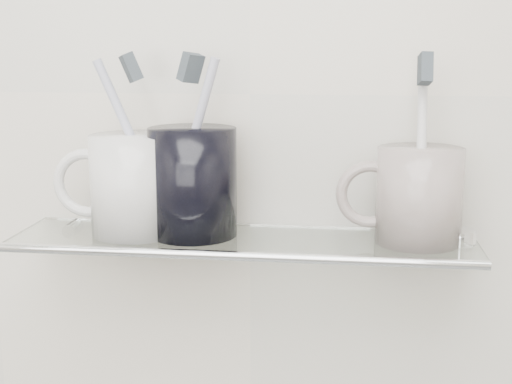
% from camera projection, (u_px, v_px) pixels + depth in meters
% --- Properties ---
extents(wall_back, '(2.50, 0.00, 2.50)m').
position_uv_depth(wall_back, '(250.00, 94.00, 0.80)').
color(wall_back, beige).
rests_on(wall_back, ground).
extents(shelf_glass, '(0.50, 0.12, 0.01)m').
position_uv_depth(shelf_glass, '(243.00, 241.00, 0.77)').
color(shelf_glass, silver).
rests_on(shelf_glass, wall_back).
extents(shelf_rail, '(0.50, 0.01, 0.01)m').
position_uv_depth(shelf_rail, '(235.00, 256.00, 0.72)').
color(shelf_rail, silver).
rests_on(shelf_rail, shelf_glass).
extents(bracket_left, '(0.02, 0.03, 0.02)m').
position_uv_depth(bracket_left, '(74.00, 233.00, 0.85)').
color(bracket_left, silver).
rests_on(bracket_left, wall_back).
extents(bracket_right, '(0.02, 0.03, 0.02)m').
position_uv_depth(bracket_right, '(435.00, 246.00, 0.79)').
color(bracket_right, silver).
rests_on(bracket_right, wall_back).
extents(mug_left, '(0.11, 0.11, 0.11)m').
position_uv_depth(mug_left, '(135.00, 184.00, 0.78)').
color(mug_left, silver).
rests_on(mug_left, shelf_glass).
extents(mug_left_handle, '(0.08, 0.01, 0.08)m').
position_uv_depth(mug_left_handle, '(87.00, 183.00, 0.79)').
color(mug_left_handle, silver).
rests_on(mug_left_handle, mug_left).
extents(toothbrush_left, '(0.08, 0.03, 0.18)m').
position_uv_depth(toothbrush_left, '(134.00, 142.00, 0.77)').
color(toothbrush_left, '#AEB0D6').
rests_on(toothbrush_left, mug_left).
extents(bristles_left, '(0.03, 0.03, 0.03)m').
position_uv_depth(bristles_left, '(131.00, 67.00, 0.75)').
color(bristles_left, '#353D43').
rests_on(bristles_left, toothbrush_left).
extents(mug_center, '(0.12, 0.12, 0.12)m').
position_uv_depth(mug_center, '(193.00, 182.00, 0.77)').
color(mug_center, black).
rests_on(mug_center, shelf_glass).
extents(mug_center_handle, '(0.08, 0.01, 0.08)m').
position_uv_depth(mug_center_handle, '(145.00, 181.00, 0.78)').
color(mug_center_handle, black).
rests_on(mug_center_handle, mug_center).
extents(toothbrush_center, '(0.07, 0.03, 0.18)m').
position_uv_depth(toothbrush_center, '(192.00, 143.00, 0.76)').
color(toothbrush_center, '#B2B1D6').
rests_on(toothbrush_center, mug_center).
extents(bristles_center, '(0.03, 0.03, 0.03)m').
position_uv_depth(bristles_center, '(191.00, 68.00, 0.75)').
color(bristles_center, '#353D43').
rests_on(bristles_center, toothbrush_center).
extents(mug_right, '(0.10, 0.10, 0.10)m').
position_uv_depth(mug_right, '(419.00, 196.00, 0.74)').
color(mug_right, silver).
rests_on(mug_right, shelf_glass).
extents(mug_right_handle, '(0.07, 0.01, 0.07)m').
position_uv_depth(mug_right_handle, '(370.00, 194.00, 0.75)').
color(mug_right_handle, silver).
rests_on(mug_right_handle, mug_right).
extents(toothbrush_right, '(0.01, 0.06, 0.19)m').
position_uv_depth(toothbrush_right, '(421.00, 147.00, 0.73)').
color(toothbrush_right, silver).
rests_on(toothbrush_right, mug_right).
extents(bristles_right, '(0.01, 0.03, 0.04)m').
position_uv_depth(bristles_right, '(425.00, 69.00, 0.72)').
color(bristles_right, '#353D43').
rests_on(bristles_right, toothbrush_right).
extents(chrome_cap, '(0.04, 0.04, 0.02)m').
position_uv_depth(chrome_cap, '(458.00, 236.00, 0.75)').
color(chrome_cap, silver).
rests_on(chrome_cap, shelf_glass).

